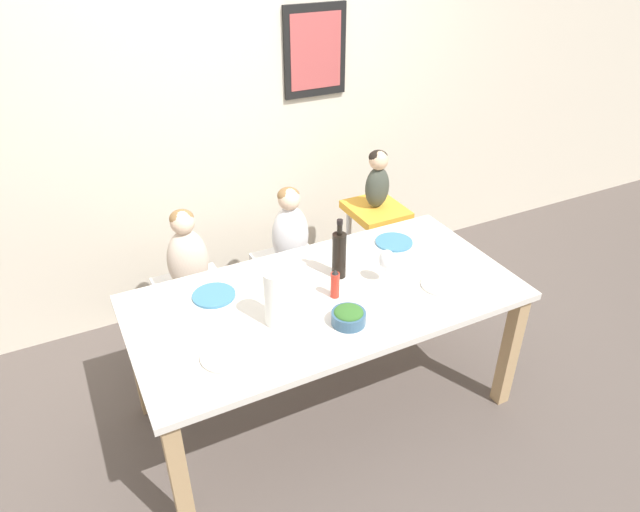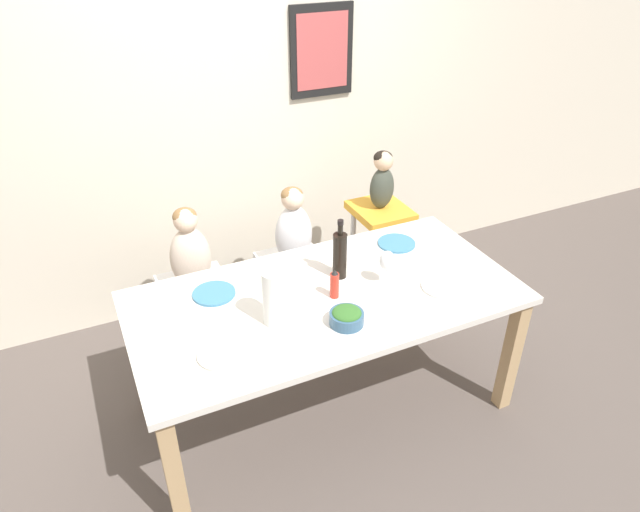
{
  "view_description": "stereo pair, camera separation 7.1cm",
  "coord_description": "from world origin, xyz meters",
  "px_view_note": "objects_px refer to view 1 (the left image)",
  "views": [
    {
      "loc": [
        -1.03,
        -1.97,
        2.32
      ],
      "look_at": [
        0.0,
        0.07,
        0.91
      ],
      "focal_mm": 32.0,
      "sensor_mm": 36.0,
      "label": 1
    },
    {
      "loc": [
        -0.97,
        -2.0,
        2.32
      ],
      "look_at": [
        0.0,
        0.07,
        0.91
      ],
      "focal_mm": 32.0,
      "sensor_mm": 36.0,
      "label": 2
    }
  ],
  "objects_px": {
    "chair_right_highchair": "(375,229)",
    "person_baby_right": "(378,177)",
    "chair_far_center": "(291,273)",
    "dinner_plate_back_right": "(394,242)",
    "dinner_plate_front_right": "(442,285)",
    "chair_far_left": "(194,299)",
    "person_child_left": "(187,252)",
    "paper_towel_roll": "(277,298)",
    "person_child_center": "(290,228)",
    "wine_glass_near": "(387,260)",
    "dinner_plate_front_left": "(225,356)",
    "dinner_plate_back_left": "(214,295)",
    "wine_bottle": "(339,254)",
    "salad_bowl_large": "(349,316)"
  },
  "relations": [
    {
      "from": "wine_bottle",
      "to": "dinner_plate_front_right",
      "type": "bearing_deg",
      "value": -36.78
    },
    {
      "from": "chair_far_left",
      "to": "chair_right_highchair",
      "type": "relative_size",
      "value": 0.66
    },
    {
      "from": "salad_bowl_large",
      "to": "person_child_center",
      "type": "bearing_deg",
      "value": 81.55
    },
    {
      "from": "dinner_plate_front_left",
      "to": "dinner_plate_front_right",
      "type": "xyz_separation_m",
      "value": [
        1.12,
        0.02,
        0.0
      ]
    },
    {
      "from": "chair_far_left",
      "to": "wine_bottle",
      "type": "relative_size",
      "value": 1.48
    },
    {
      "from": "dinner_plate_back_right",
      "to": "wine_glass_near",
      "type": "bearing_deg",
      "value": -129.58
    },
    {
      "from": "chair_right_highchair",
      "to": "salad_bowl_large",
      "type": "relative_size",
      "value": 4.62
    },
    {
      "from": "dinner_plate_front_right",
      "to": "dinner_plate_back_right",
      "type": "bearing_deg",
      "value": 87.76
    },
    {
      "from": "chair_far_left",
      "to": "chair_far_center",
      "type": "xyz_separation_m",
      "value": [
        0.62,
        0.0,
        0.0
      ]
    },
    {
      "from": "dinner_plate_back_left",
      "to": "wine_glass_near",
      "type": "bearing_deg",
      "value": -18.22
    },
    {
      "from": "wine_glass_near",
      "to": "salad_bowl_large",
      "type": "relative_size",
      "value": 1.16
    },
    {
      "from": "chair_right_highchair",
      "to": "dinner_plate_back_left",
      "type": "height_order",
      "value": "dinner_plate_back_left"
    },
    {
      "from": "paper_towel_roll",
      "to": "dinner_plate_back_right",
      "type": "xyz_separation_m",
      "value": [
        0.85,
        0.36,
        -0.13
      ]
    },
    {
      "from": "chair_far_left",
      "to": "paper_towel_roll",
      "type": "xyz_separation_m",
      "value": [
        0.19,
        -0.81,
        0.47
      ]
    },
    {
      "from": "chair_far_center",
      "to": "person_baby_right",
      "type": "xyz_separation_m",
      "value": [
        0.59,
        0.0,
        0.52
      ]
    },
    {
      "from": "chair_right_highchair",
      "to": "person_baby_right",
      "type": "distance_m",
      "value": 0.35
    },
    {
      "from": "paper_towel_roll",
      "to": "chair_far_center",
      "type": "bearing_deg",
      "value": 62.34
    },
    {
      "from": "dinner_plate_back_right",
      "to": "dinner_plate_front_right",
      "type": "bearing_deg",
      "value": -92.24
    },
    {
      "from": "chair_far_center",
      "to": "person_baby_right",
      "type": "distance_m",
      "value": 0.78
    },
    {
      "from": "chair_far_center",
      "to": "dinner_plate_back_right",
      "type": "bearing_deg",
      "value": -46.37
    },
    {
      "from": "person_child_left",
      "to": "person_child_center",
      "type": "xyz_separation_m",
      "value": [
        0.62,
        0.0,
        0.0
      ]
    },
    {
      "from": "chair_far_center",
      "to": "chair_right_highchair",
      "type": "bearing_deg",
      "value": 0.0
    },
    {
      "from": "wine_glass_near",
      "to": "dinner_plate_front_right",
      "type": "height_order",
      "value": "wine_glass_near"
    },
    {
      "from": "paper_towel_roll",
      "to": "dinner_plate_front_right",
      "type": "distance_m",
      "value": 0.85
    },
    {
      "from": "dinner_plate_front_right",
      "to": "person_child_center",
      "type": "bearing_deg",
      "value": 114.39
    },
    {
      "from": "chair_far_left",
      "to": "salad_bowl_large",
      "type": "xyz_separation_m",
      "value": [
        0.47,
        -0.95,
        0.37
      ]
    },
    {
      "from": "chair_far_center",
      "to": "person_child_left",
      "type": "bearing_deg",
      "value": 179.94
    },
    {
      "from": "person_child_left",
      "to": "dinner_plate_front_right",
      "type": "xyz_separation_m",
      "value": [
        1.03,
        -0.9,
        0.02
      ]
    },
    {
      "from": "chair_right_highchair",
      "to": "person_baby_right",
      "type": "bearing_deg",
      "value": 90.0
    },
    {
      "from": "dinner_plate_back_right",
      "to": "dinner_plate_front_right",
      "type": "relative_size",
      "value": 1.0
    },
    {
      "from": "dinner_plate_back_right",
      "to": "wine_bottle",
      "type": "bearing_deg",
      "value": -160.77
    },
    {
      "from": "person_child_center",
      "to": "person_baby_right",
      "type": "height_order",
      "value": "person_baby_right"
    },
    {
      "from": "person_baby_right",
      "to": "dinner_plate_back_right",
      "type": "height_order",
      "value": "person_baby_right"
    },
    {
      "from": "person_baby_right",
      "to": "wine_bottle",
      "type": "bearing_deg",
      "value": -134.5
    },
    {
      "from": "chair_far_center",
      "to": "person_child_center",
      "type": "relative_size",
      "value": 0.95
    },
    {
      "from": "person_child_left",
      "to": "wine_bottle",
      "type": "bearing_deg",
      "value": -44.15
    },
    {
      "from": "chair_right_highchair",
      "to": "wine_bottle",
      "type": "relative_size",
      "value": 2.25
    },
    {
      "from": "chair_far_left",
      "to": "person_child_left",
      "type": "bearing_deg",
      "value": 90.0
    },
    {
      "from": "paper_towel_roll",
      "to": "dinner_plate_front_left",
      "type": "height_order",
      "value": "paper_towel_roll"
    },
    {
      "from": "dinner_plate_front_right",
      "to": "chair_right_highchair",
      "type": "bearing_deg",
      "value": 78.79
    },
    {
      "from": "chair_right_highchair",
      "to": "dinner_plate_front_right",
      "type": "height_order",
      "value": "dinner_plate_front_right"
    },
    {
      "from": "chair_far_left",
      "to": "person_child_center",
      "type": "relative_size",
      "value": 0.95
    },
    {
      "from": "wine_glass_near",
      "to": "dinner_plate_back_left",
      "type": "distance_m",
      "value": 0.85
    },
    {
      "from": "person_child_center",
      "to": "dinner_plate_front_left",
      "type": "relative_size",
      "value": 2.4
    },
    {
      "from": "dinner_plate_back_left",
      "to": "dinner_plate_back_right",
      "type": "height_order",
      "value": "same"
    },
    {
      "from": "chair_far_left",
      "to": "chair_far_center",
      "type": "relative_size",
      "value": 1.0
    },
    {
      "from": "chair_far_center",
      "to": "chair_right_highchair",
      "type": "height_order",
      "value": "chair_right_highchair"
    },
    {
      "from": "dinner_plate_back_left",
      "to": "person_child_center",
      "type": "bearing_deg",
      "value": 38.31
    },
    {
      "from": "person_child_center",
      "to": "dinner_plate_front_left",
      "type": "height_order",
      "value": "person_child_center"
    },
    {
      "from": "person_child_center",
      "to": "dinner_plate_back_right",
      "type": "height_order",
      "value": "person_child_center"
    }
  ]
}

